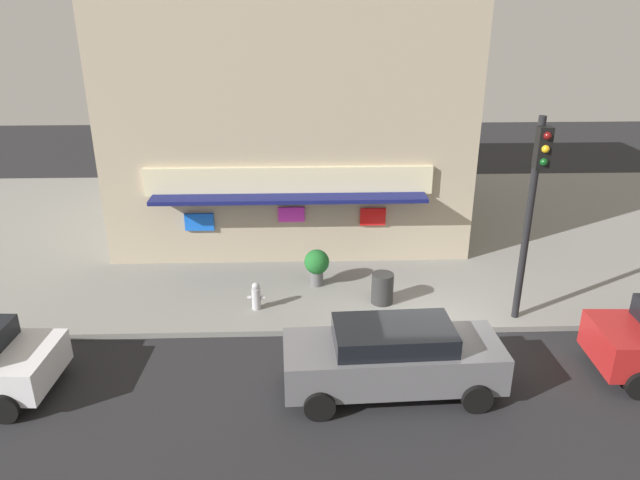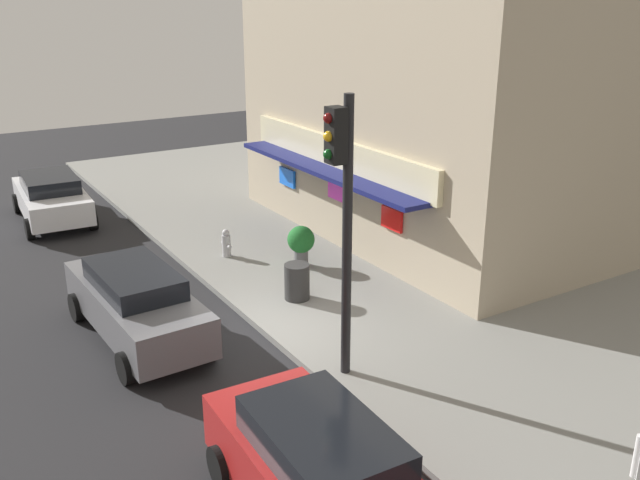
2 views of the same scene
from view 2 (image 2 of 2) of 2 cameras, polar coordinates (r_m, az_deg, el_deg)
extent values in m
plane|color=#232326|center=(15.12, -4.77, -7.73)|extent=(53.85, 53.85, 0.00)
cube|color=gray|center=(18.94, 14.24, -2.22)|extent=(35.90, 13.88, 0.15)
cube|color=tan|center=(21.49, 11.94, 12.77)|extent=(11.23, 9.05, 8.71)
cube|color=beige|center=(18.95, 1.28, 7.10)|extent=(8.53, 0.16, 0.84)
cube|color=navy|center=(18.86, 0.38, 5.74)|extent=(8.08, 0.90, 0.12)
cube|color=blue|center=(21.55, -2.69, 5.15)|extent=(0.88, 0.08, 0.54)
cube|color=#E533CC|center=(19.18, 1.39, 3.97)|extent=(0.80, 0.08, 0.46)
cube|color=red|center=(17.27, 5.89, 1.73)|extent=(0.78, 0.08, 0.54)
cylinder|color=black|center=(12.35, 2.23, -0.17)|extent=(0.18, 0.18, 5.21)
cube|color=black|center=(11.69, 1.32, 8.54)|extent=(0.32, 0.28, 0.95)
sphere|color=maroon|center=(11.56, 0.70, 9.93)|extent=(0.18, 0.18, 0.18)
sphere|color=yellow|center=(11.61, 0.69, 8.47)|extent=(0.18, 0.18, 0.18)
sphere|color=#0F4C19|center=(11.68, 0.69, 7.02)|extent=(0.18, 0.18, 0.18)
cylinder|color=#B2B2B7|center=(19.01, -7.66, -0.46)|extent=(0.24, 0.24, 0.60)
sphere|color=#B2B2B7|center=(18.89, -7.71, 0.58)|extent=(0.20, 0.20, 0.20)
cylinder|color=#B2B2B7|center=(19.16, -7.88, -0.22)|extent=(0.12, 0.10, 0.10)
cylinder|color=#B2B2B7|center=(18.85, -7.44, -0.54)|extent=(0.12, 0.10, 0.10)
cylinder|color=#2D2D2D|center=(16.25, -1.90, -3.42)|extent=(0.59, 0.59, 0.85)
cylinder|color=silver|center=(10.25, 24.50, -15.79)|extent=(0.14, 0.14, 0.63)
cylinder|color=#59595B|center=(18.25, -1.55, -1.47)|extent=(0.37, 0.37, 0.42)
sphere|color=#1E6628|center=(18.07, -1.56, 0.05)|extent=(0.71, 0.71, 0.71)
cube|color=black|center=(9.47, 0.20, -16.03)|extent=(2.40, 1.53, 0.49)
cylinder|color=black|center=(11.53, 0.14, -15.40)|extent=(0.65, 0.24, 0.64)
cylinder|color=black|center=(10.95, -8.10, -17.82)|extent=(0.65, 0.24, 0.64)
cube|color=slate|center=(15.11, -14.77, -5.27)|extent=(4.64, 1.84, 0.84)
cube|color=black|center=(14.86, -14.98, -3.06)|extent=(2.53, 1.49, 0.43)
cylinder|color=black|center=(14.21, -9.21, -8.40)|extent=(0.65, 0.25, 0.64)
cylinder|color=black|center=(13.71, -15.55, -10.03)|extent=(0.65, 0.25, 0.64)
cylinder|color=black|center=(16.91, -13.89, -4.00)|extent=(0.65, 0.25, 0.64)
cylinder|color=black|center=(16.49, -19.26, -5.19)|extent=(0.65, 0.25, 0.64)
cube|color=silver|center=(23.72, -21.06, 3.06)|extent=(4.38, 2.04, 0.74)
cube|color=black|center=(23.57, -21.24, 4.43)|extent=(2.39, 1.65, 0.45)
cylinder|color=black|center=(22.52, -18.09, 1.59)|extent=(0.65, 0.25, 0.64)
cylinder|color=black|center=(22.30, -22.66, 0.84)|extent=(0.65, 0.25, 0.64)
cylinder|color=black|center=(25.37, -19.46, 3.41)|extent=(0.65, 0.25, 0.64)
cylinder|color=black|center=(25.17, -23.52, 2.77)|extent=(0.65, 0.25, 0.64)
camera|label=1|loc=(16.67, -58.72, 13.84)|focal=33.38mm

